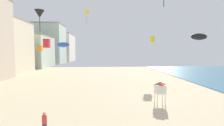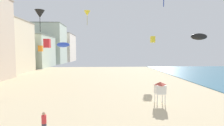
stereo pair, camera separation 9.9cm
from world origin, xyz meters
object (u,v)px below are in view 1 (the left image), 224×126
(kite_flyer, at_px, (44,122))
(kite_orange_box, at_px, (40,49))
(kite_yellow_box, at_px, (152,39))
(kite_blue_parafoil, at_px, (63,45))
(kite_yellow_delta_2, at_px, (87,13))
(kite_black_parafoil, at_px, (199,37))
(kite_red_box, at_px, (47,43))
(kite_black_delta, at_px, (40,14))
(lifeguard_stand, at_px, (160,88))

(kite_flyer, bearing_deg, kite_orange_box, 68.06)
(kite_yellow_box, relative_size, kite_orange_box, 1.13)
(kite_blue_parafoil, relative_size, kite_yellow_delta_2, 0.47)
(kite_flyer, xyz_separation_m, kite_black_parafoil, (14.15, 4.73, 6.63))
(kite_red_box, distance_m, kite_yellow_delta_2, 17.05)
(kite_yellow_delta_2, distance_m, kite_black_parafoil, 31.60)
(kite_yellow_box, relative_size, kite_black_delta, 0.46)
(kite_orange_box, bearing_deg, kite_blue_parafoil, -58.35)
(kite_flyer, relative_size, kite_yellow_box, 1.17)
(lifeguard_stand, relative_size, kite_blue_parafoil, 1.51)
(kite_flyer, bearing_deg, kite_red_box, 64.80)
(kite_flyer, distance_m, kite_red_box, 20.14)
(kite_blue_parafoil, distance_m, kite_black_delta, 6.05)
(kite_flyer, relative_size, kite_black_parafoil, 0.94)
(kite_black_delta, relative_size, kite_orange_box, 2.48)
(kite_red_box, xyz_separation_m, kite_black_parafoil, (19.96, -13.39, 0.04))
(kite_red_box, relative_size, kite_black_delta, 0.51)
(kite_black_parafoil, height_order, kite_black_delta, kite_black_delta)
(kite_blue_parafoil, xyz_separation_m, kite_black_parafoil, (15.26, -5.79, 0.61))
(kite_red_box, bearing_deg, kite_orange_box, 121.50)
(lifeguard_stand, xyz_separation_m, kite_orange_box, (-19.70, 16.72, 4.85))
(kite_flyer, distance_m, kite_orange_box, 25.50)
(kite_yellow_box, height_order, kite_orange_box, kite_yellow_box)
(kite_flyer, height_order, kite_yellow_delta_2, kite_yellow_delta_2)
(kite_flyer, bearing_deg, kite_blue_parafoil, 53.02)
(lifeguard_stand, height_order, kite_blue_parafoil, kite_blue_parafoil)
(lifeguard_stand, bearing_deg, kite_blue_parafoil, 159.82)
(lifeguard_stand, relative_size, kite_black_delta, 0.83)
(kite_yellow_delta_2, bearing_deg, kite_black_delta, -103.91)
(lifeguard_stand, height_order, kite_red_box, kite_red_box)
(kite_black_parafoil, bearing_deg, kite_flyer, -161.51)
(kite_yellow_box, xyz_separation_m, kite_blue_parafoil, (-16.32, -13.78, -1.83))
(kite_red_box, bearing_deg, lifeguard_stand, -35.09)
(kite_black_parafoil, xyz_separation_m, kite_black_delta, (-18.92, 7.65, 3.83))
(kite_flyer, height_order, kite_orange_box, kite_orange_box)
(lifeguard_stand, xyz_separation_m, kite_yellow_delta_2, (-10.77, 25.25, 14.15))
(kite_black_delta, bearing_deg, kite_orange_box, 110.98)
(kite_yellow_delta_2, xyz_separation_m, kite_black_delta, (-4.79, -19.33, -4.62))
(kite_flyer, distance_m, kite_black_parafoil, 16.33)
(kite_red_box, bearing_deg, kite_yellow_box, 16.37)
(lifeguard_stand, distance_m, kite_red_box, 21.07)
(kite_black_parafoil, bearing_deg, kite_black_delta, 157.99)
(kite_yellow_delta_2, distance_m, kite_orange_box, 15.46)
(kite_flyer, height_order, kite_yellow_box, kite_yellow_box)
(kite_blue_parafoil, bearing_deg, kite_black_parafoil, -20.77)
(kite_yellow_box, distance_m, kite_yellow_delta_2, 18.39)
(kite_red_box, bearing_deg, kite_blue_parafoil, -58.25)
(kite_blue_parafoil, bearing_deg, kite_black_delta, 153.10)
(kite_yellow_box, relative_size, kite_yellow_delta_2, 0.39)
(kite_blue_parafoil, relative_size, kite_black_delta, 0.55)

